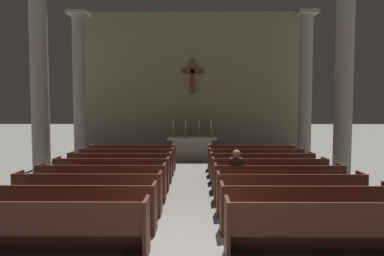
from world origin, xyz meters
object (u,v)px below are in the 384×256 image
at_px(pew_left_row_6, 120,167).
at_px(pew_right_row_1, 327,229).
at_px(pew_right_row_2, 305,208).
at_px(pew_left_row_7, 127,162).
at_px(column_right_third, 305,89).
at_px(pew_left_row_8, 133,157).
at_px(column_left_third, 80,89).
at_px(pew_left_row_2, 71,208).
at_px(pew_right_row_7, 256,162).
at_px(column_left_second, 40,83).
at_px(candlestick_outer_right, 211,131).
at_px(pew_left_row_5, 112,174).
at_px(pew_left_row_1, 47,228).
at_px(candlestick_inner_right, 199,131).
at_px(pew_right_row_8, 251,157).
at_px(altar, 192,147).
at_px(pew_right_row_3, 290,194).
at_px(column_right_second, 344,83).
at_px(pew_left_row_3, 89,193).
at_px(pew_right_row_6, 262,168).
at_px(candlestick_inner_left, 186,131).
at_px(pew_right_row_4, 278,183).
at_px(pew_right_row_5, 269,174).
at_px(pew_left_row_4, 102,183).
at_px(lone_worshipper, 236,174).
at_px(candlestick_outer_left, 173,131).

xyz_separation_m(pew_left_row_6, pew_right_row_1, (4.43, -5.45, 0.00)).
relative_size(pew_right_row_1, pew_right_row_2, 1.00).
bearing_deg(pew_left_row_7, column_right_third, 25.50).
xyz_separation_m(pew_left_row_8, column_left_third, (-2.71, 2.32, 2.67)).
height_order(pew_left_row_2, pew_right_row_7, same).
relative_size(column_left_second, candlestick_outer_right, 8.69).
bearing_deg(pew_left_row_6, column_right_third, 32.19).
relative_size(pew_right_row_7, column_left_second, 0.50).
relative_size(pew_left_row_5, pew_right_row_7, 1.00).
bearing_deg(pew_left_row_1, candlestick_inner_right, 76.29).
distance_m(pew_right_row_8, altar, 3.48).
distance_m(pew_right_row_3, column_right_second, 5.38).
bearing_deg(pew_left_row_5, pew_right_row_2, -36.43).
xyz_separation_m(pew_left_row_3, pew_right_row_3, (4.43, 0.00, 0.00)).
bearing_deg(altar, pew_left_row_2, -103.51).
height_order(pew_right_row_2, pew_right_row_6, same).
relative_size(pew_right_row_2, candlestick_inner_left, 4.31).
height_order(pew_right_row_1, pew_right_row_7, same).
distance_m(pew_left_row_5, column_left_third, 6.76).
distance_m(pew_left_row_8, candlestick_outer_right, 4.14).
distance_m(pew_right_row_1, column_right_third, 10.64).
relative_size(pew_left_row_1, pew_right_row_3, 1.00).
relative_size(pew_right_row_2, column_right_third, 0.50).
height_order(pew_right_row_6, column_right_second, column_right_second).
bearing_deg(pew_right_row_4, pew_right_row_6, 90.00).
distance_m(pew_left_row_7, pew_right_row_7, 4.43).
bearing_deg(pew_right_row_1, candlestick_inner_right, 100.52).
bearing_deg(column_right_third, pew_left_row_3, -132.61).
relative_size(pew_left_row_1, pew_right_row_7, 1.00).
height_order(pew_left_row_1, pew_left_row_7, same).
bearing_deg(pew_left_row_3, candlestick_inner_right, 72.81).
bearing_deg(pew_left_row_8, column_right_third, 17.97).
height_order(pew_left_row_7, pew_right_row_2, same).
bearing_deg(pew_left_row_6, pew_left_row_5, -90.00).
height_order(pew_left_row_1, pew_right_row_7, same).
xyz_separation_m(pew_right_row_3, pew_right_row_5, (0.00, 2.18, 0.00)).
relative_size(pew_left_row_1, pew_left_row_4, 1.00).
height_order(pew_left_row_4, pew_right_row_2, same).
relative_size(pew_right_row_7, column_right_second, 0.50).
bearing_deg(column_left_third, column_right_third, 0.00).
bearing_deg(pew_right_row_6, pew_left_row_1, -129.11).
relative_size(pew_left_row_3, column_left_third, 0.50).
relative_size(pew_left_row_2, altar, 1.46).
bearing_deg(altar, pew_left_row_3, -105.24).
height_order(pew_left_row_4, candlestick_inner_left, candlestick_inner_left).
bearing_deg(pew_left_row_8, pew_left_row_2, -90.00).
bearing_deg(pew_right_row_7, pew_right_row_2, -90.00).
xyz_separation_m(pew_left_row_8, candlestick_inner_right, (2.51, 2.68, 0.77)).
bearing_deg(lone_worshipper, pew_right_row_5, 44.89).
xyz_separation_m(pew_right_row_4, candlestick_outer_left, (-3.06, 7.04, 0.77)).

